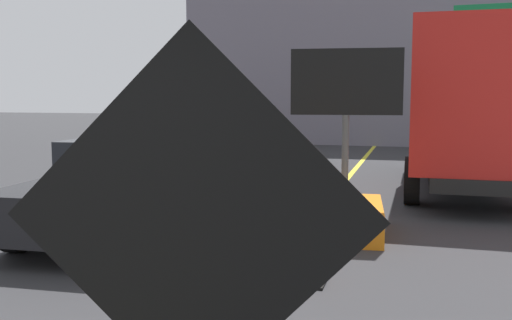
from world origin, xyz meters
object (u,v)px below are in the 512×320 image
(roadwork_sign, at_px, (193,228))
(box_truck, at_px, (469,106))
(traffic_cone_mid_lane, at_px, (309,250))
(arrow_board_trailer, at_px, (344,201))
(pickup_car, at_px, (136,183))

(roadwork_sign, bearing_deg, box_truck, 79.74)
(traffic_cone_mid_lane, bearing_deg, roadwork_sign, -87.33)
(arrow_board_trailer, bearing_deg, box_truck, 65.98)
(pickup_car, height_order, traffic_cone_mid_lane, pickup_car)
(roadwork_sign, distance_m, box_truck, 10.98)
(box_truck, distance_m, traffic_cone_mid_lane, 7.48)
(box_truck, bearing_deg, arrow_board_trailer, -114.02)
(arrow_board_trailer, bearing_deg, pickup_car, -171.85)
(arrow_board_trailer, relative_size, pickup_car, 0.54)
(pickup_car, bearing_deg, traffic_cone_mid_lane, -33.01)
(roadwork_sign, xyz_separation_m, traffic_cone_mid_lane, (-0.18, 3.77, -1.09))
(pickup_car, distance_m, traffic_cone_mid_lane, 3.66)
(roadwork_sign, bearing_deg, traffic_cone_mid_lane, 92.67)
(arrow_board_trailer, xyz_separation_m, pickup_car, (-3.14, -0.45, 0.22))
(box_truck, xyz_separation_m, pickup_car, (-5.19, -5.04, -1.11))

